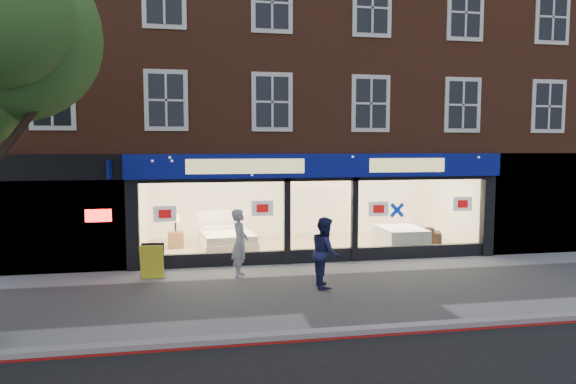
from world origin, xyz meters
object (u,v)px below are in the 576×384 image
object	(u,v)px
mattress_stack	(401,238)
pedestrian_grey	(240,243)
display_bed	(227,240)
pedestrian_blue	(325,252)
a_board	(152,261)
sofa	(409,234)

from	to	relation	value
mattress_stack	pedestrian_grey	distance (m)	6.21
display_bed	pedestrian_blue	xyz separation A→B (m)	(2.15, -4.61, 0.45)
a_board	pedestrian_grey	xyz separation A→B (m)	(2.32, -0.17, 0.45)
mattress_stack	pedestrian_grey	size ratio (longest dim) A/B	0.95
sofa	a_board	bearing A→B (deg)	40.88
display_bed	pedestrian_blue	world-z (taller)	pedestrian_blue
display_bed	a_board	size ratio (longest dim) A/B	2.39
display_bed	mattress_stack	size ratio (longest dim) A/B	1.30
mattress_stack	a_board	bearing A→B (deg)	-163.95
a_board	display_bed	bearing A→B (deg)	59.76
pedestrian_grey	sofa	bearing A→B (deg)	-49.79
display_bed	sofa	world-z (taller)	display_bed
pedestrian_blue	display_bed	bearing A→B (deg)	30.81
pedestrian_blue	sofa	bearing A→B (deg)	-36.95
display_bed	a_board	xyz separation A→B (m)	(-2.18, -3.02, 0.04)
sofa	pedestrian_grey	xyz separation A→B (m)	(-6.28, -3.19, 0.51)
mattress_stack	a_board	world-z (taller)	a_board
a_board	pedestrian_blue	distance (m)	4.63
sofa	mattress_stack	bearing A→B (deg)	71.61
sofa	pedestrian_blue	distance (m)	6.30
mattress_stack	sofa	bearing A→B (deg)	50.08
sofa	display_bed	bearing A→B (deg)	21.54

